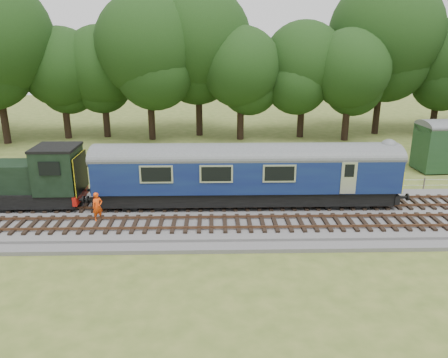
{
  "coord_description": "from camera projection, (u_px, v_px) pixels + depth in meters",
  "views": [
    {
      "loc": [
        1.56,
        -23.67,
        10.07
      ],
      "look_at": [
        2.14,
        1.4,
        2.0
      ],
      "focal_mm": 35.0,
      "sensor_mm": 36.0,
      "label": 1
    }
  ],
  "objects": [
    {
      "name": "fence",
      "position": [
        192.0,
        193.0,
        29.86
      ],
      "size": [
        64.0,
        0.12,
        1.0
      ],
      "primitive_type": null,
      "color": "#6B6054",
      "rests_on": "ground"
    },
    {
      "name": "shunter_loco",
      "position": [
        14.0,
        181.0,
        26.07
      ],
      "size": [
        8.91,
        2.6,
        3.38
      ],
      "color": "black",
      "rests_on": "ground"
    },
    {
      "name": "ground",
      "position": [
        188.0,
        219.0,
        25.57
      ],
      "size": [
        120.0,
        120.0,
        0.0
      ],
      "primitive_type": "plane",
      "color": "#495C22",
      "rests_on": "ground"
    },
    {
      "name": "track_south",
      "position": [
        186.0,
        223.0,
        23.92
      ],
      "size": [
        67.2,
        2.4,
        0.21
      ],
      "color": "black",
      "rests_on": "ballast"
    },
    {
      "name": "worker",
      "position": [
        98.0,
        207.0,
        24.27
      ],
      "size": [
        0.71,
        0.68,
        1.64
      ],
      "primitive_type": "imported",
      "rotation": [
        0.0,
        0.0,
        0.66
      ],
      "color": "#FF4A0D",
      "rests_on": "ballast"
    },
    {
      "name": "ballast",
      "position": [
        188.0,
        216.0,
        25.52
      ],
      "size": [
        70.0,
        7.0,
        0.35
      ],
      "primitive_type": "cube",
      "color": "#4C4C4F",
      "rests_on": "ground"
    },
    {
      "name": "tree_line",
      "position": [
        200.0,
        138.0,
        46.51
      ],
      "size": [
        70.0,
        8.0,
        18.0
      ],
      "primitive_type": null,
      "color": "black",
      "rests_on": "ground"
    },
    {
      "name": "dmu_railcar",
      "position": [
        246.0,
        169.0,
        26.18
      ],
      "size": [
        18.05,
        2.86,
        3.88
      ],
      "color": "black",
      "rests_on": "ground"
    },
    {
      "name": "track_north",
      "position": [
        189.0,
        204.0,
        26.78
      ],
      "size": [
        67.2,
        2.4,
        0.21
      ],
      "color": "black",
      "rests_on": "ballast"
    }
  ]
}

